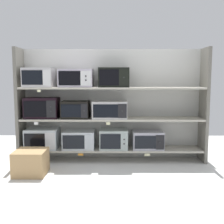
{
  "coord_description": "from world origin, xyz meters",
  "views": [
    {
      "loc": [
        0.03,
        -4.52,
        1.37
      ],
      "look_at": [
        0.0,
        0.0,
        0.82
      ],
      "focal_mm": 44.4,
      "sensor_mm": 36.0,
      "label": 1
    }
  ],
  "objects_px": {
    "microwave_3": "(148,140)",
    "microwave_2": "(114,139)",
    "microwave_0": "(43,138)",
    "microwave_4": "(42,108)",
    "microwave_7": "(39,78)",
    "shipping_carton": "(31,162)",
    "microwave_6": "(110,110)",
    "microwave_8": "(76,78)",
    "microwave_9": "(114,77)",
    "microwave_1": "(79,140)",
    "microwave_5": "(75,110)"
  },
  "relations": [
    {
      "from": "microwave_3",
      "to": "microwave_2",
      "type": "bearing_deg",
      "value": -179.98
    },
    {
      "from": "microwave_0",
      "to": "microwave_4",
      "type": "bearing_deg",
      "value": -1.43
    },
    {
      "from": "microwave_7",
      "to": "shipping_carton",
      "type": "relative_size",
      "value": 1.08
    },
    {
      "from": "shipping_carton",
      "to": "microwave_6",
      "type": "bearing_deg",
      "value": 31.03
    },
    {
      "from": "microwave_7",
      "to": "shipping_carton",
      "type": "height_order",
      "value": "microwave_7"
    },
    {
      "from": "microwave_8",
      "to": "microwave_9",
      "type": "bearing_deg",
      "value": -0.01
    },
    {
      "from": "microwave_1",
      "to": "microwave_8",
      "type": "xyz_separation_m",
      "value": [
        -0.03,
        -0.0,
        1.02
      ]
    },
    {
      "from": "microwave_2",
      "to": "microwave_7",
      "type": "distance_m",
      "value": 1.58
    },
    {
      "from": "microwave_2",
      "to": "microwave_7",
      "type": "bearing_deg",
      "value": 179.99
    },
    {
      "from": "microwave_8",
      "to": "microwave_9",
      "type": "distance_m",
      "value": 0.61
    },
    {
      "from": "microwave_2",
      "to": "microwave_3",
      "type": "relative_size",
      "value": 0.91
    },
    {
      "from": "microwave_1",
      "to": "microwave_5",
      "type": "height_order",
      "value": "microwave_5"
    },
    {
      "from": "microwave_0",
      "to": "microwave_2",
      "type": "distance_m",
      "value": 1.18
    },
    {
      "from": "microwave_4",
      "to": "microwave_9",
      "type": "bearing_deg",
      "value": -0.01
    },
    {
      "from": "microwave_3",
      "to": "microwave_7",
      "type": "relative_size",
      "value": 1.06
    },
    {
      "from": "microwave_5",
      "to": "microwave_9",
      "type": "distance_m",
      "value": 0.82
    },
    {
      "from": "microwave_1",
      "to": "microwave_2",
      "type": "height_order",
      "value": "microwave_2"
    },
    {
      "from": "microwave_6",
      "to": "shipping_carton",
      "type": "height_order",
      "value": "microwave_6"
    },
    {
      "from": "microwave_0",
      "to": "microwave_9",
      "type": "xyz_separation_m",
      "value": [
        1.18,
        -0.0,
        1.01
      ]
    },
    {
      "from": "microwave_0",
      "to": "microwave_8",
      "type": "xyz_separation_m",
      "value": [
        0.57,
        -0.0,
        1.0
      ]
    },
    {
      "from": "microwave_3",
      "to": "microwave_9",
      "type": "xyz_separation_m",
      "value": [
        -0.57,
        -0.0,
        1.03
      ]
    },
    {
      "from": "microwave_7",
      "to": "microwave_9",
      "type": "relative_size",
      "value": 0.97
    },
    {
      "from": "microwave_7",
      "to": "microwave_9",
      "type": "bearing_deg",
      "value": -0.01
    },
    {
      "from": "microwave_4",
      "to": "shipping_carton",
      "type": "xyz_separation_m",
      "value": [
        -0.01,
        -0.68,
        -0.71
      ]
    },
    {
      "from": "microwave_6",
      "to": "microwave_7",
      "type": "xyz_separation_m",
      "value": [
        -1.15,
        0.0,
        0.52
      ]
    },
    {
      "from": "microwave_2",
      "to": "shipping_carton",
      "type": "height_order",
      "value": "microwave_2"
    },
    {
      "from": "microwave_0",
      "to": "shipping_carton",
      "type": "xyz_separation_m",
      "value": [
        -0.0,
        -0.68,
        -0.2
      ]
    },
    {
      "from": "microwave_6",
      "to": "microwave_8",
      "type": "height_order",
      "value": "microwave_8"
    },
    {
      "from": "microwave_1",
      "to": "microwave_2",
      "type": "bearing_deg",
      "value": -0.01
    },
    {
      "from": "microwave_2",
      "to": "microwave_9",
      "type": "xyz_separation_m",
      "value": [
        -0.0,
        -0.0,
        1.01
      ]
    },
    {
      "from": "microwave_5",
      "to": "microwave_6",
      "type": "relative_size",
      "value": 0.79
    },
    {
      "from": "microwave_6",
      "to": "microwave_9",
      "type": "relative_size",
      "value": 1.15
    },
    {
      "from": "microwave_3",
      "to": "microwave_0",
      "type": "bearing_deg",
      "value": 180.0
    },
    {
      "from": "microwave_3",
      "to": "microwave_4",
      "type": "bearing_deg",
      "value": -180.0
    },
    {
      "from": "microwave_6",
      "to": "microwave_7",
      "type": "distance_m",
      "value": 1.26
    },
    {
      "from": "microwave_1",
      "to": "microwave_3",
      "type": "xyz_separation_m",
      "value": [
        1.14,
        0.0,
        -0.0
      ]
    },
    {
      "from": "microwave_4",
      "to": "microwave_7",
      "type": "xyz_separation_m",
      "value": [
        -0.03,
        0.0,
        0.49
      ]
    },
    {
      "from": "microwave_0",
      "to": "microwave_4",
      "type": "relative_size",
      "value": 0.98
    },
    {
      "from": "microwave_6",
      "to": "microwave_7",
      "type": "relative_size",
      "value": 1.19
    },
    {
      "from": "microwave_9",
      "to": "shipping_carton",
      "type": "xyz_separation_m",
      "value": [
        -1.19,
        -0.67,
        -1.21
      ]
    },
    {
      "from": "microwave_4",
      "to": "microwave_9",
      "type": "relative_size",
      "value": 1.1
    },
    {
      "from": "microwave_4",
      "to": "microwave_8",
      "type": "distance_m",
      "value": 0.75
    },
    {
      "from": "microwave_1",
      "to": "microwave_0",
      "type": "bearing_deg",
      "value": 179.99
    },
    {
      "from": "microwave_6",
      "to": "microwave_3",
      "type": "bearing_deg",
      "value": 0.01
    },
    {
      "from": "microwave_7",
      "to": "microwave_8",
      "type": "height_order",
      "value": "microwave_7"
    },
    {
      "from": "microwave_2",
      "to": "microwave_4",
      "type": "height_order",
      "value": "microwave_4"
    },
    {
      "from": "microwave_4",
      "to": "shipping_carton",
      "type": "bearing_deg",
      "value": -90.77
    },
    {
      "from": "microwave_1",
      "to": "microwave_4",
      "type": "height_order",
      "value": "microwave_4"
    },
    {
      "from": "microwave_2",
      "to": "microwave_7",
      "type": "relative_size",
      "value": 0.97
    },
    {
      "from": "microwave_4",
      "to": "microwave_5",
      "type": "distance_m",
      "value": 0.55
    }
  ]
}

